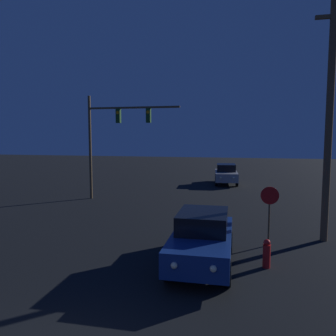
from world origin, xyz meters
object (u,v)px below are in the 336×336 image
(car_far, at_px, (226,174))
(stop_sign, at_px, (269,205))
(utility_pole, at_px, (329,116))
(traffic_signal_mast, at_px, (112,130))
(fire_hydrant, at_px, (267,254))
(car_near, at_px, (202,238))

(car_far, xyz_separation_m, stop_sign, (2.21, -16.11, 0.70))
(utility_pole, bearing_deg, car_far, 106.49)
(traffic_signal_mast, xyz_separation_m, fire_hydrant, (9.02, -9.59, -4.09))
(car_far, distance_m, stop_sign, 16.27)
(traffic_signal_mast, bearing_deg, car_near, -54.43)
(traffic_signal_mast, height_order, fire_hydrant, traffic_signal_mast)
(car_far, xyz_separation_m, utility_pole, (4.44, -14.99, 4.06))
(car_far, relative_size, utility_pole, 0.47)
(utility_pole, height_order, fire_hydrant, utility_pole)
(stop_sign, xyz_separation_m, utility_pole, (2.22, 1.12, 3.35))
(stop_sign, distance_m, fire_hydrant, 2.47)
(car_near, relative_size, stop_sign, 1.95)
(car_near, relative_size, traffic_signal_mast, 0.66)
(utility_pole, xyz_separation_m, fire_hydrant, (-2.47, -3.30, -4.48))
(car_near, bearing_deg, car_far, -90.64)
(car_near, height_order, utility_pole, utility_pole)
(car_far, height_order, fire_hydrant, car_far)
(car_near, distance_m, stop_sign, 3.35)
(car_near, relative_size, utility_pole, 0.46)
(stop_sign, bearing_deg, car_far, 97.83)
(traffic_signal_mast, xyz_separation_m, stop_sign, (9.26, -7.41, -2.96))
(car_far, bearing_deg, traffic_signal_mast, 46.79)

